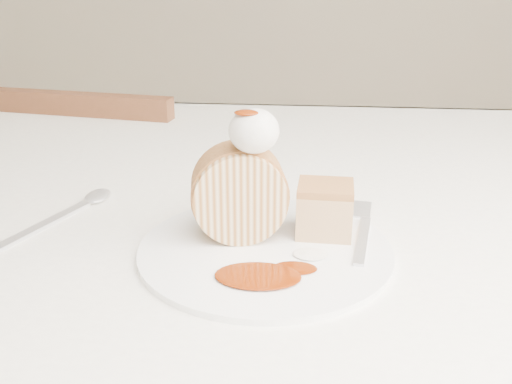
{
  "coord_description": "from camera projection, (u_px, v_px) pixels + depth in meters",
  "views": [
    {
      "loc": [
        0.04,
        -0.5,
        1.01
      ],
      "look_at": [
        -0.01,
        0.01,
        0.81
      ],
      "focal_mm": 40.0,
      "sensor_mm": 36.0,
      "label": 1
    }
  ],
  "objects": [
    {
      "name": "table",
      "position": [
        276.0,
        244.0,
        0.78
      ],
      "size": [
        1.4,
        0.9,
        0.75
      ],
      "color": "silver",
      "rests_on": "ground"
    },
    {
      "name": "cake_chunk",
      "position": [
        325.0,
        212.0,
        0.58
      ],
      "size": [
        0.06,
        0.05,
        0.05
      ],
      "primitive_type": "cube",
      "rotation": [
        0.0,
        0.0,
        -0.05
      ],
      "color": "#A96E40",
      "rests_on": "plate"
    },
    {
      "name": "roulade_slice",
      "position": [
        240.0,
        194.0,
        0.57
      ],
      "size": [
        0.1,
        0.07,
        0.09
      ],
      "primitive_type": "cylinder",
      "rotation": [
        1.57,
        0.0,
        0.18
      ],
      "color": "beige",
      "rests_on": "plate"
    },
    {
      "name": "caramel_drizzle",
      "position": [
        247.0,
        107.0,
        0.52
      ],
      "size": [
        0.02,
        0.02,
        0.01
      ],
      "primitive_type": "ellipsoid",
      "color": "#681F04",
      "rests_on": "whipped_cream"
    },
    {
      "name": "caramel_pool",
      "position": [
        258.0,
        276.0,
        0.5
      ],
      "size": [
        0.08,
        0.05,
        0.0
      ],
      "primitive_type": null,
      "rotation": [
        0.0,
        0.0,
        -0.05
      ],
      "color": "#681F04",
      "rests_on": "plate"
    },
    {
      "name": "chair_far",
      "position": [
        117.0,
        235.0,
        1.28
      ],
      "size": [
        0.43,
        0.43,
        0.79
      ],
      "rotation": [
        0.0,
        0.0,
        2.99
      ],
      "color": "brown",
      "rests_on": "ground"
    },
    {
      "name": "fork",
      "position": [
        362.0,
        240.0,
        0.57
      ],
      "size": [
        0.04,
        0.15,
        0.0
      ],
      "primitive_type": "cube",
      "rotation": [
        0.0,
        0.0,
        -0.15
      ],
      "color": "silver",
      "rests_on": "plate"
    },
    {
      "name": "whipped_cream",
      "position": [
        254.0,
        131.0,
        0.53
      ],
      "size": [
        0.05,
        0.05,
        0.04
      ],
      "primitive_type": "ellipsoid",
      "color": "white",
      "rests_on": "roulade_slice"
    },
    {
      "name": "spoon",
      "position": [
        44.0,
        225.0,
        0.62
      ],
      "size": [
        0.08,
        0.16,
        0.0
      ],
      "primitive_type": "cube",
      "rotation": [
        0.0,
        0.0,
        -0.36
      ],
      "color": "silver",
      "rests_on": "table"
    },
    {
      "name": "plate",
      "position": [
        265.0,
        250.0,
        0.56
      ],
      "size": [
        0.26,
        0.26,
        0.01
      ],
      "primitive_type": "cylinder",
      "rotation": [
        0.0,
        0.0,
        -0.05
      ],
      "color": "white",
      "rests_on": "table"
    }
  ]
}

